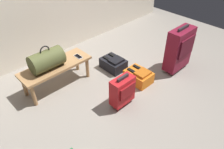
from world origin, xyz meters
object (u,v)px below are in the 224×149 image
Objects in this scene: bench at (56,68)px; cell_phone at (78,57)px; suitcase_upright_burgundy at (179,49)px; suitcase_small_red at (123,90)px; backpack_dark at (113,64)px; backpack_orange at (139,76)px; duffel_bag_olive at (47,60)px.

cell_phone is at bearing -8.56° from bench.
suitcase_small_red is (-1.19, 0.04, -0.14)m from suitcase_upright_burgundy.
bench is at bearing 163.84° from backpack_dark.
backpack_orange is at bearing -51.52° from cell_phone.
duffel_bag_olive reaches higher than backpack_dark.
cell_phone is 0.20× the size of suitcase_upright_burgundy.
bench is at bearing -0.00° from duffel_bag_olive.
suitcase_upright_burgundy is at bearing -2.09° from suitcase_small_red.
cell_phone is (0.46, -0.05, -0.13)m from duffel_bag_olive.
suitcase_upright_burgundy reaches higher than backpack_orange.
cell_phone is at bearing 143.54° from suitcase_upright_burgundy.
suitcase_small_red is at bearing -162.80° from backpack_orange.
backpack_dark is at bearing 135.04° from suitcase_upright_burgundy.
backpack_dark is at bearing -21.04° from cell_phone.
bench is 2.63× the size of backpack_orange.
suitcase_upright_burgundy is at bearing -31.27° from bench.
backpack_dark is (-0.71, 0.71, -0.28)m from suitcase_upright_burgundy.
cell_phone reaches higher than bench.
backpack_dark is at bearing -16.16° from bench.
duffel_bag_olive is at bearing 118.25° from suitcase_small_red.
duffel_bag_olive is 1.16× the size of backpack_orange.
suitcase_upright_burgundy is at bearing -17.10° from backpack_orange.
suitcase_upright_burgundy is (1.22, -0.90, 0.01)m from cell_phone.
suitcase_upright_burgundy reaches higher than backpack_dark.
duffel_bag_olive is 1.07m from suitcase_small_red.
bench is 2.27× the size of duffel_bag_olive.
backpack_orange is at bearing -36.53° from duffel_bag_olive.
cell_phone is 0.38× the size of backpack_orange.
cell_phone is 0.93m from backpack_orange.
cell_phone is at bearing -6.60° from duffel_bag_olive.
duffel_bag_olive reaches higher than bench.
backpack_dark is (-0.04, 0.50, 0.00)m from backpack_orange.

